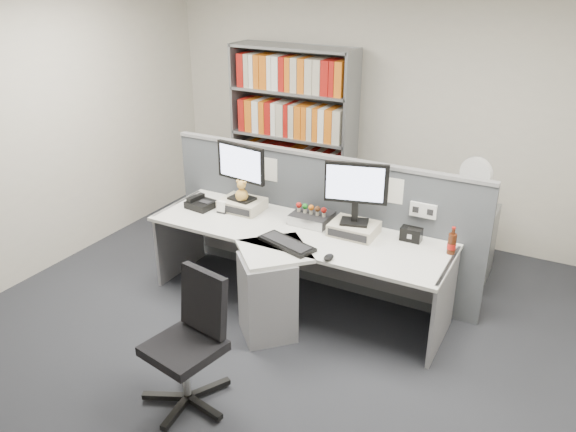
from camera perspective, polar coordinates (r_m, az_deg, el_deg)
The scene contains 21 objects.
ground at distance 4.61m, azimuth -3.94°, elevation -13.47°, with size 5.50×5.50×0.00m, color #2E3036.
room_shell at distance 3.80m, azimuth -4.70°, elevation 8.54°, with size 5.04×5.54×2.72m.
partition at distance 5.22m, azimuth 3.16°, elevation -0.39°, with size 3.00×0.08×1.27m.
desk at distance 4.78m, azimuth -0.31°, elevation -5.32°, with size 2.60×1.20×0.72m.
monitor_riser_left at distance 5.24m, azimuth -4.60°, elevation 1.14°, with size 0.38×0.31×0.10m.
monitor_riser_right at distance 4.78m, azimuth 6.59°, elevation -1.27°, with size 0.38×0.31×0.10m.
monitor_left at distance 5.12m, azimuth -4.72°, elevation 4.88°, with size 0.51×0.19×0.52m.
monitor_right at distance 4.64m, azimuth 6.80°, elevation 2.80°, with size 0.51×0.22×0.53m.
desktop_pc at distance 4.97m, azimuth 2.39°, elevation -0.19°, with size 0.33×0.30×0.09m.
figurines at distance 4.92m, azimuth 2.33°, elevation 0.76°, with size 0.29×0.05×0.09m.
keyboard at distance 4.58m, azimuth -0.13°, elevation -2.76°, with size 0.53×0.33×0.03m.
mouse at distance 4.37m, azimuth 4.08°, elevation -4.14°, with size 0.07×0.11×0.04m, color black.
desk_phone at distance 5.34m, azimuth -8.71°, elevation 1.23°, with size 0.26×0.24×0.10m.
desk_calendar at distance 5.20m, azimuth -6.59°, elevation 0.83°, with size 0.09×0.07×0.11m.
plush_toy at distance 5.15m, azimuth -4.65°, elevation 2.36°, with size 0.12×0.12×0.20m.
speaker at distance 4.75m, azimuth 12.19°, elevation -1.80°, with size 0.17×0.09×0.11m, color black.
cola_bottle at distance 4.60m, azimuth 16.03°, elevation -2.68°, with size 0.07×0.07×0.22m.
shelving_unit at distance 6.49m, azimuth 0.49°, elevation 7.65°, with size 1.41×0.40×2.00m.
filing_cabinet at distance 5.68m, azimuth 17.37°, elevation -2.73°, with size 0.45×0.61×0.70m.
desk_fan at distance 5.42m, azimuth 18.23°, elevation 3.67°, with size 0.31×0.19×0.52m.
office_chair at distance 3.96m, azimuth -9.60°, elevation -11.87°, with size 0.62×0.61×0.93m.
Camera 1 is at (2.00, -3.07, 2.79)m, focal length 35.63 mm.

